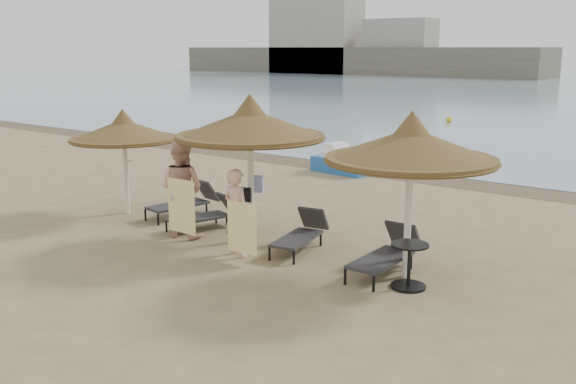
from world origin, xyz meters
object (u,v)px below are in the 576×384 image
object	(u,v)px
palapa_left	(123,131)
lounger_far_left	(187,201)
palapa_center	(250,125)
pedal_boat	(344,162)
palapa_right	(411,146)
lounger_far_right	(388,252)
lounger_near_left	(207,214)
person_left	(181,181)
side_table	(409,267)
person_right	(236,206)
lounger_near_right	(302,233)

from	to	relation	value
palapa_left	lounger_far_left	size ratio (longest dim) A/B	1.36
palapa_center	palapa_left	bearing A→B (deg)	-178.78
palapa_left	pedal_boat	size ratio (longest dim) A/B	1.24
palapa_right	lounger_far_right	xyz separation A→B (m)	(-0.38, 0.03, -1.95)
lounger_near_left	person_left	distance (m)	1.15
palapa_center	person_left	xyz separation A→B (m)	(-1.36, -0.65, -1.22)
palapa_left	palapa_center	xyz separation A→B (m)	(3.86, 0.08, 0.41)
lounger_far_right	side_table	world-z (taller)	lounger_far_right
lounger_far_right	side_table	distance (m)	0.79
palapa_right	lounger_far_right	size ratio (longest dim) A/B	1.60
palapa_center	lounger_near_left	world-z (taller)	palapa_center
palapa_left	person_right	xyz separation A→B (m)	(4.30, -0.86, -1.02)
lounger_far_right	palapa_left	bearing A→B (deg)	-179.95
lounger_far_right	person_left	size ratio (longest dim) A/B	0.77
person_right	palapa_right	bearing A→B (deg)	-158.84
side_table	palapa_center	bearing A→B (deg)	172.70
lounger_far_right	lounger_near_left	bearing A→B (deg)	177.89
lounger_far_left	person_left	world-z (taller)	person_left
palapa_right	palapa_center	bearing A→B (deg)	179.04
lounger_far_left	person_right	xyz separation A→B (m)	(2.97, -1.54, 0.63)
palapa_center	lounger_near_left	distance (m)	2.50
lounger_near_left	lounger_far_right	size ratio (longest dim) A/B	0.94
lounger_far_left	lounger_far_right	size ratio (longest dim) A/B	1.02
side_table	person_right	bearing A→B (deg)	-172.50
lounger_far_left	pedal_boat	xyz separation A→B (m)	(0.04, 6.96, -0.03)
lounger_near_right	person_right	size ratio (longest dim) A/B	0.89
palapa_center	pedal_boat	world-z (taller)	palapa_center
lounger_far_left	palapa_left	bearing A→B (deg)	-143.67
palapa_left	person_left	bearing A→B (deg)	-12.77
lounger_near_right	person_left	world-z (taller)	person_left
lounger_near_left	pedal_boat	size ratio (longest dim) A/B	0.83
palapa_center	lounger_near_left	xyz separation A→B (m)	(-1.37, 0.11, -2.09)
palapa_center	person_left	bearing A→B (deg)	-154.56
lounger_far_left	pedal_boat	bearing A→B (deg)	98.86
lounger_far_right	person_right	size ratio (longest dim) A/B	0.92
palapa_center	lounger_far_left	world-z (taller)	palapa_center
palapa_left	pedal_boat	xyz separation A→B (m)	(1.38, 7.64, -1.67)
palapa_right	lounger_near_right	size ratio (longest dim) A/B	1.66
side_table	person_right	size ratio (longest dim) A/B	0.38
palapa_right	lounger_near_left	world-z (taller)	palapa_right
lounger_far_left	pedal_boat	size ratio (longest dim) A/B	0.91
lounger_near_left	lounger_far_right	distance (m)	4.57
palapa_center	palapa_right	distance (m)	3.58
lounger_near_right	person_left	bearing A→B (deg)	-174.07
lounger_far_left	lounger_far_right	xyz separation A→B (m)	(5.73, -0.63, 0.01)
lounger_far_right	person_left	bearing A→B (deg)	-172.68
palapa_left	person_left	distance (m)	2.69
person_left	palapa_center	bearing A→B (deg)	-165.50
lounger_near_left	side_table	world-z (taller)	side_table
side_table	person_right	world-z (taller)	person_right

